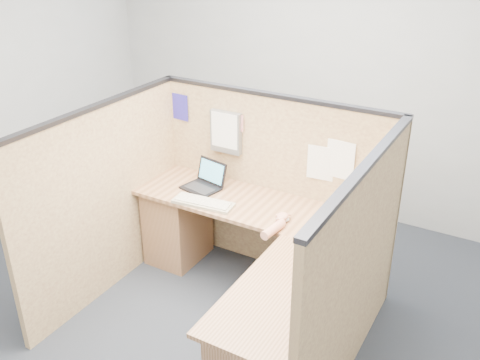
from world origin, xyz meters
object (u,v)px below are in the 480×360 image
Objects in this scene: keyboard at (203,203)px; mouse at (283,219)px; laptop at (204,181)px; l_desk at (250,273)px.

mouse is (0.65, 0.07, 0.00)m from keyboard.
laptop reaches higher than mouse.
laptop reaches higher than l_desk.
laptop reaches higher than keyboard.
l_desk is 3.92× the size of keyboard.
l_desk is at bearing -21.49° from laptop.
mouse is at bearing 0.28° from keyboard.
l_desk is 5.83× the size of laptop.
mouse is at bearing -1.46° from laptop.
l_desk is at bearing -115.20° from mouse.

